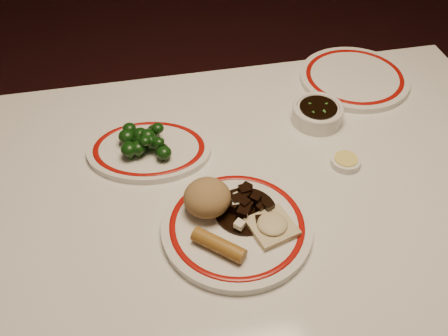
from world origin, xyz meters
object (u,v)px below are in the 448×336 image
stirfry_heap (245,206)px  broccoli_plate (149,150)px  fried_wonton (272,226)px  broccoli_pile (145,140)px  rice_mound (207,198)px  soy_bowl (317,114)px  main_plate (237,226)px  dining_table (273,217)px  spring_roll (219,245)px

stirfry_heap → broccoli_plate: 0.27m
fried_wonton → broccoli_pile: bearing=127.2°
fried_wonton → stirfry_heap: bearing=124.5°
rice_mound → soy_bowl: size_ratio=0.77×
main_plate → rice_mound: size_ratio=3.39×
dining_table → broccoli_plate: size_ratio=3.92×
main_plate → fried_wonton: (0.06, -0.03, 0.02)m
spring_roll → stirfry_heap: size_ratio=0.85×
dining_table → soy_bowl: bearing=51.5°
broccoli_plate → soy_bowl: bearing=4.5°
broccoli_pile → broccoli_plate: bearing=2.9°
rice_mound → broccoli_pile: bearing=116.5°
rice_mound → broccoli_plate: size_ratio=0.30×
broccoli_plate → spring_roll: bearing=-72.2°
dining_table → soy_bowl: (0.15, 0.19, 0.11)m
broccoli_plate → main_plate: bearing=-60.4°
dining_table → spring_roll: (-0.15, -0.14, 0.12)m
stirfry_heap → broccoli_plate: size_ratio=0.39×
main_plate → spring_roll: bearing=-131.4°
fried_wonton → soy_bowl: 0.36m
main_plate → fried_wonton: fried_wonton is taller
main_plate → rice_mound: (-0.05, 0.05, 0.04)m
rice_mound → fried_wonton: 0.13m
dining_table → soy_bowl: size_ratio=10.16×
stirfry_heap → rice_mound: bearing=166.8°
broccoli_plate → rice_mound: bearing=-64.9°
main_plate → spring_roll: 0.07m
fried_wonton → soy_bowl: size_ratio=0.83×
main_plate → stirfry_heap: bearing=55.2°
fried_wonton → broccoli_pile: (-0.21, 0.27, 0.01)m
rice_mound → soy_bowl: (0.30, 0.23, -0.03)m
dining_table → spring_roll: bearing=-136.9°
fried_wonton → broccoli_plate: size_ratio=0.32×
main_plate → dining_table: bearing=40.3°
stirfry_heap → broccoli_pile: 0.28m
rice_mound → stirfry_heap: (0.07, -0.02, -0.02)m
dining_table → main_plate: size_ratio=3.90×
spring_roll → soy_bowl: 0.45m
main_plate → broccoli_pile: (-0.15, 0.25, 0.03)m
main_plate → spring_roll: spring_roll is taller
rice_mound → fried_wonton: rice_mound is taller
broccoli_plate → broccoli_pile: broccoli_pile is taller
dining_table → rice_mound: rice_mound is taller
soy_bowl → spring_roll: bearing=-132.3°
stirfry_heap → soy_bowl: stirfry_heap is taller
broccoli_plate → fried_wonton: bearing=-53.6°
spring_roll → broccoli_pile: 0.32m
fried_wonton → broccoli_pile: broccoli_pile is taller
dining_table → rice_mound: bearing=-165.2°
rice_mound → spring_roll: rice_mound is taller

